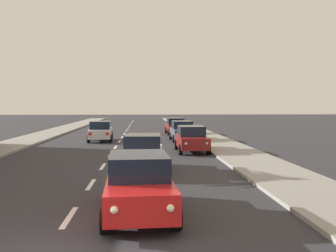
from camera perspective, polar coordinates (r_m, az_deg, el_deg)
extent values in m
cube|color=gray|center=(27.83, 8.29, -2.95)|extent=(3.20, 110.00, 0.14)
cube|color=gray|center=(28.95, -23.57, -2.95)|extent=(3.20, 110.00, 0.14)
cube|color=silver|center=(10.85, -14.72, -13.19)|extent=(0.16, 2.00, 0.01)
cube|color=silver|center=(14.90, -11.58, -8.64)|extent=(0.16, 2.00, 0.01)
cube|color=silver|center=(19.03, -9.83, -6.03)|extent=(0.16, 2.00, 0.01)
cube|color=silver|center=(23.20, -8.72, -4.36)|extent=(0.16, 2.00, 0.01)
cube|color=silver|center=(27.38, -7.95, -3.19)|extent=(0.16, 2.00, 0.01)
cube|color=silver|center=(31.58, -7.38, -2.33)|extent=(0.16, 2.00, 0.01)
cube|color=silver|center=(35.78, -6.95, -1.68)|extent=(0.16, 2.00, 0.01)
cube|color=silver|center=(39.99, -6.61, -1.16)|extent=(0.16, 2.00, 0.01)
cube|color=silver|center=(44.21, -6.33, -0.74)|extent=(0.16, 2.00, 0.01)
cube|color=silver|center=(48.42, -6.11, -0.39)|extent=(0.16, 2.00, 0.01)
cube|color=silver|center=(52.64, -5.91, -0.10)|extent=(0.16, 2.00, 0.01)
cube|color=silver|center=(56.86, -5.75, 0.15)|extent=(0.16, 2.00, 0.01)
cube|color=silver|center=(61.08, -5.61, 0.36)|extent=(0.16, 2.00, 0.01)
cube|color=silver|center=(65.31, -5.49, 0.55)|extent=(0.16, 2.00, 0.01)
cube|color=silver|center=(69.53, -5.38, 0.71)|extent=(0.16, 2.00, 0.01)
cube|color=silver|center=(73.75, -5.29, 0.85)|extent=(0.16, 2.00, 0.01)
cube|color=red|center=(10.61, -4.43, -9.70)|extent=(1.97, 4.38, 0.72)
cube|color=black|center=(10.63, -4.48, -5.94)|extent=(1.71, 2.28, 0.64)
cylinder|color=black|center=(9.41, 1.31, -13.66)|extent=(0.25, 0.65, 0.64)
cylinder|color=black|center=(9.34, -9.55, -13.83)|extent=(0.25, 0.65, 0.64)
cylinder|color=black|center=(12.13, -0.54, -9.79)|extent=(0.25, 0.65, 0.64)
cylinder|color=black|center=(12.08, -8.82, -9.88)|extent=(0.25, 0.65, 0.64)
sphere|color=#F9EFC6|center=(8.54, 0.37, -12.34)|extent=(0.18, 0.18, 0.18)
sphere|color=#F9EFC6|center=(8.49, -8.18, -12.48)|extent=(0.18, 0.18, 0.18)
cube|color=red|center=(12.74, -1.80, -7.04)|extent=(0.24, 0.07, 0.20)
cube|color=red|center=(12.71, -7.79, -7.10)|extent=(0.24, 0.07, 0.20)
cube|color=silver|center=(17.38, -3.83, -4.62)|extent=(1.95, 4.38, 0.72)
cube|color=black|center=(17.44, -3.82, -2.34)|extent=(1.70, 2.27, 0.64)
cylinder|color=black|center=(16.01, -0.97, -6.60)|extent=(0.25, 0.65, 0.64)
cylinder|color=black|center=(16.10, -7.16, -6.57)|extent=(0.25, 0.65, 0.64)
cylinder|color=black|center=(18.81, -0.99, -5.12)|extent=(0.25, 0.65, 0.64)
cylinder|color=black|center=(18.89, -6.25, -5.10)|extent=(0.25, 0.65, 0.64)
sphere|color=#F9EFC6|center=(15.20, -1.88, -5.45)|extent=(0.18, 0.18, 0.18)
sphere|color=#F9EFC6|center=(15.27, -6.56, -5.43)|extent=(0.18, 0.18, 0.18)
cube|color=red|center=(19.49, -1.59, -3.47)|extent=(0.24, 0.07, 0.20)
cube|color=red|center=(19.54, -5.47, -3.46)|extent=(0.24, 0.07, 0.20)
cube|color=silver|center=(32.09, -10.17, -1.06)|extent=(1.97, 4.38, 0.72)
cube|color=black|center=(31.90, -10.20, 0.14)|extent=(1.71, 2.28, 0.64)
cylinder|color=black|center=(33.59, -11.48, -1.50)|extent=(0.25, 0.65, 0.64)
cylinder|color=black|center=(33.49, -8.54, -1.48)|extent=(0.25, 0.65, 0.64)
cylinder|color=black|center=(30.78, -11.93, -1.93)|extent=(0.25, 0.65, 0.64)
cylinder|color=black|center=(30.66, -8.72, -1.92)|extent=(0.25, 0.65, 0.64)
sphere|color=#B2B2AD|center=(34.29, -10.98, -0.66)|extent=(0.18, 0.18, 0.18)
sphere|color=#B2B2AD|center=(34.21, -8.91, -0.65)|extent=(0.18, 0.18, 0.18)
cube|color=red|center=(29.98, -11.69, -1.18)|extent=(0.24, 0.07, 0.20)
cube|color=red|center=(29.90, -9.17, -1.17)|extent=(0.24, 0.07, 0.20)
cube|color=maroon|center=(24.43, 3.57, -2.34)|extent=(1.79, 4.31, 0.72)
cube|color=black|center=(24.53, 3.52, -0.73)|extent=(1.62, 2.21, 0.64)
cylinder|color=black|center=(23.21, 6.15, -3.54)|extent=(0.23, 0.64, 0.64)
cylinder|color=black|center=(22.97, 1.90, -3.60)|extent=(0.23, 0.64, 0.64)
cylinder|color=black|center=(25.99, 5.03, -2.81)|extent=(0.23, 0.64, 0.64)
cylinder|color=black|center=(25.77, 1.23, -2.85)|extent=(0.23, 0.64, 0.64)
sphere|color=#B2B2AD|center=(22.39, 5.89, -2.66)|extent=(0.18, 0.18, 0.18)
sphere|color=#B2B2AD|center=(22.21, 2.73, -2.70)|extent=(0.18, 0.18, 0.18)
cube|color=red|center=(26.65, 4.35, -1.67)|extent=(0.24, 0.06, 0.20)
cube|color=red|center=(26.48, 1.52, -1.69)|extent=(0.24, 0.06, 0.20)
cube|color=#4C515B|center=(31.85, 2.18, -1.04)|extent=(1.86, 4.34, 0.72)
cube|color=black|center=(31.95, 2.14, 0.20)|extent=(1.65, 2.24, 0.64)
cylinder|color=black|center=(30.60, 4.11, -1.90)|extent=(0.23, 0.64, 0.64)
cylinder|color=black|center=(30.37, 0.89, -1.93)|extent=(0.23, 0.64, 0.64)
cylinder|color=black|center=(33.39, 3.34, -1.46)|extent=(0.23, 0.64, 0.64)
cylinder|color=black|center=(33.19, 0.39, -1.49)|extent=(0.23, 0.64, 0.64)
sphere|color=#B2B2AD|center=(29.78, 3.88, -1.19)|extent=(0.18, 0.18, 0.18)
sphere|color=#B2B2AD|center=(29.62, 1.51, -1.21)|extent=(0.18, 0.18, 0.18)
cube|color=red|center=(34.06, 2.82, -0.59)|extent=(0.24, 0.07, 0.20)
cube|color=red|center=(33.91, 0.61, -0.61)|extent=(0.24, 0.07, 0.20)
cube|color=maroon|center=(38.99, 1.14, -0.25)|extent=(1.88, 4.35, 0.72)
cube|color=black|center=(39.11, 1.12, 0.75)|extent=(1.66, 2.24, 0.64)
cylinder|color=black|center=(37.72, 2.68, -0.92)|extent=(0.24, 0.65, 0.64)
cylinder|color=black|center=(37.52, 0.07, -0.94)|extent=(0.24, 0.65, 0.64)
cylinder|color=black|center=(40.53, 2.12, -0.63)|extent=(0.24, 0.65, 0.64)
cylinder|color=black|center=(40.34, -0.31, -0.65)|extent=(0.24, 0.65, 0.64)
sphere|color=#B2B2AD|center=(36.92, 2.47, -0.33)|extent=(0.18, 0.18, 0.18)
sphere|color=#B2B2AD|center=(36.77, 0.56, -0.34)|extent=(0.18, 0.18, 0.18)
cube|color=red|center=(41.21, 1.71, 0.07)|extent=(0.24, 0.07, 0.20)
cube|color=red|center=(41.07, -0.12, 0.06)|extent=(0.24, 0.07, 0.20)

